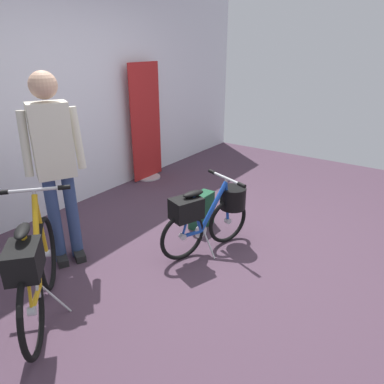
{
  "coord_description": "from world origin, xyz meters",
  "views": [
    {
      "loc": [
        -2.71,
        -1.55,
        1.92
      ],
      "look_at": [
        -0.05,
        0.33,
        0.55
      ],
      "focal_mm": 33.19,
      "sensor_mm": 36.0,
      "label": 1
    }
  ],
  "objects_px": {
    "folding_bike_foreground": "(210,213)",
    "backpack_on_floor": "(201,210)",
    "floor_banner_stand": "(146,129)",
    "visitor_near_wall": "(55,159)",
    "display_bike_left": "(36,271)"
  },
  "relations": [
    {
      "from": "display_bike_left",
      "to": "backpack_on_floor",
      "type": "distance_m",
      "value": 1.93
    },
    {
      "from": "visitor_near_wall",
      "to": "backpack_on_floor",
      "type": "height_order",
      "value": "visitor_near_wall"
    },
    {
      "from": "floor_banner_stand",
      "to": "display_bike_left",
      "type": "xyz_separation_m",
      "value": [
        -2.74,
        -1.4,
        -0.33
      ]
    },
    {
      "from": "folding_bike_foreground",
      "to": "display_bike_left",
      "type": "distance_m",
      "value": 1.63
    },
    {
      "from": "visitor_near_wall",
      "to": "folding_bike_foreground",
      "type": "bearing_deg",
      "value": -48.01
    },
    {
      "from": "floor_banner_stand",
      "to": "folding_bike_foreground",
      "type": "distance_m",
      "value": 2.25
    },
    {
      "from": "display_bike_left",
      "to": "folding_bike_foreground",
      "type": "bearing_deg",
      "value": -16.97
    },
    {
      "from": "floor_banner_stand",
      "to": "visitor_near_wall",
      "type": "height_order",
      "value": "visitor_near_wall"
    },
    {
      "from": "folding_bike_foreground",
      "to": "floor_banner_stand",
      "type": "bearing_deg",
      "value": 57.76
    },
    {
      "from": "floor_banner_stand",
      "to": "visitor_near_wall",
      "type": "xyz_separation_m",
      "value": [
        -2.1,
        -0.85,
        0.24
      ]
    },
    {
      "from": "folding_bike_foreground",
      "to": "backpack_on_floor",
      "type": "bearing_deg",
      "value": 44.07
    },
    {
      "from": "display_bike_left",
      "to": "backpack_on_floor",
      "type": "xyz_separation_m",
      "value": [
        1.91,
        -0.13,
        -0.23
      ]
    },
    {
      "from": "display_bike_left",
      "to": "visitor_near_wall",
      "type": "xyz_separation_m",
      "value": [
        0.63,
        0.55,
        0.57
      ]
    },
    {
      "from": "backpack_on_floor",
      "to": "folding_bike_foreground",
      "type": "bearing_deg",
      "value": -135.93
    },
    {
      "from": "floor_banner_stand",
      "to": "display_bike_left",
      "type": "bearing_deg",
      "value": -152.89
    }
  ]
}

